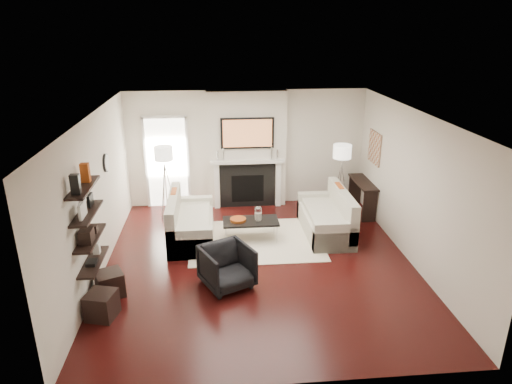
{
  "coord_description": "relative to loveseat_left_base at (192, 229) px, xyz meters",
  "views": [
    {
      "loc": [
        -0.73,
        -7.3,
        4.09
      ],
      "look_at": [
        0.0,
        0.6,
        1.15
      ],
      "focal_mm": 32.0,
      "sensor_mm": 36.0,
      "label": 1
    }
  ],
  "objects": [
    {
      "name": "loveseat_right_base",
      "position": [
        2.73,
        0.02,
        0.0
      ],
      "size": [
        0.85,
        1.8,
        0.42
      ],
      "primitive_type": "cube",
      "color": "beige",
      "rests_on": "floor"
    },
    {
      "name": "mantel_pilaster_l",
      "position": [
        0.53,
        1.62,
        0.34
      ],
      "size": [
        0.12,
        0.08,
        1.1
      ],
      "primitive_type": "cube",
      "color": "white",
      "rests_on": "floor"
    },
    {
      "name": "loveseat_right_back",
      "position": [
        3.07,
        0.02,
        0.32
      ],
      "size": [
        0.18,
        1.8,
        0.8
      ],
      "primitive_type": "cube",
      "color": "beige",
      "rests_on": "floor"
    },
    {
      "name": "loveseat_right_cushion",
      "position": [
        2.68,
        0.02,
        0.26
      ],
      "size": [
        0.63,
        1.44,
        0.1
      ],
      "primitive_type": "cube",
      "color": "beige",
      "rests_on": "loveseat_right_base"
    },
    {
      "name": "lamp_right_shade",
      "position": [
        3.3,
        1.08,
        1.24
      ],
      "size": [
        0.4,
        0.4,
        0.3
      ],
      "primitive_type": "cylinder",
      "color": "white",
      "rests_on": "lamp_right_post"
    },
    {
      "name": "pillow_left_charcoal",
      "position": [
        -0.33,
        -0.3,
        0.51
      ],
      "size": [
        0.1,
        0.4,
        0.4
      ],
      "primitive_type": "cube",
      "color": "black",
      "rests_on": "loveseat_left_cushion"
    },
    {
      "name": "fireplace_surround",
      "position": [
        1.25,
        1.65,
        0.31
      ],
      "size": [
        1.3,
        0.02,
        1.04
      ],
      "primitive_type": "cube",
      "color": "black",
      "rests_on": "floor"
    },
    {
      "name": "tv_screen",
      "position": [
        1.25,
        1.59,
        1.57
      ],
      "size": [
        1.1,
        0.0,
        0.62
      ],
      "primitive_type": "cube",
      "color": "#BF723F",
      "rests_on": "tv_body"
    },
    {
      "name": "candlestick_r_short",
      "position": [
        1.93,
        1.61,
        1.06
      ],
      "size": [
        0.04,
        0.04,
        0.24
      ],
      "primitive_type": "cylinder",
      "color": "silver",
      "rests_on": "mantel_shelf"
    },
    {
      "name": "lamp_right_leg_a",
      "position": [
        3.41,
        1.08,
        0.39
      ],
      "size": [
        0.25,
        0.02,
        1.23
      ],
      "primitive_type": "cylinder",
      "rotation": [
        0.18,
        0.0,
        4.71
      ],
      "color": "silver",
      "rests_on": "floor"
    },
    {
      "name": "loveseat_left_arm_n",
      "position": [
        0.0,
        -0.81,
        0.09
      ],
      "size": [
        0.85,
        0.18,
        0.6
      ],
      "primitive_type": "cube",
      "color": "beige",
      "rests_on": "floor"
    },
    {
      "name": "copper_bowl",
      "position": [
        0.93,
        -0.13,
        0.24
      ],
      "size": [
        0.32,
        0.32,
        0.05
      ],
      "primitive_type": "cylinder",
      "color": "#C45B20",
      "rests_on": "coffee_table"
    },
    {
      "name": "hallway_panel",
      "position": [
        -0.6,
        1.89,
        0.84
      ],
      "size": [
        0.9,
        0.02,
        2.1
      ],
      "primitive_type": "cube",
      "color": "white",
      "rests_on": "floor"
    },
    {
      "name": "lamp_left_post",
      "position": [
        -0.6,
        1.29,
        0.39
      ],
      "size": [
        0.02,
        0.02,
        1.2
      ],
      "primitive_type": "cylinder",
      "color": "silver",
      "rests_on": "floor"
    },
    {
      "name": "loveseat_left_arm_s",
      "position": [
        0.0,
        0.81,
        0.09
      ],
      "size": [
        0.85,
        0.18,
        0.6
      ],
      "primitive_type": "cube",
      "color": "beige",
      "rests_on": "floor"
    },
    {
      "name": "armchair",
      "position": [
        0.65,
        -1.81,
        0.18
      ],
      "size": [
        0.98,
        0.96,
        0.77
      ],
      "primitive_type": "imported",
      "rotation": [
        0.0,
        0.0,
        0.45
      ],
      "color": "black",
      "rests_on": "floor"
    },
    {
      "name": "mantel_shelf",
      "position": [
        1.25,
        1.6,
        0.91
      ],
      "size": [
        1.7,
        0.18,
        0.07
      ],
      "primitive_type": "cube",
      "color": "white",
      "rests_on": "chimney_breast"
    },
    {
      "name": "coffee_leg_se",
      "position": [
        1.68,
        0.09,
        -0.02
      ],
      "size": [
        0.02,
        0.02,
        0.38
      ],
      "primitive_type": "cylinder",
      "color": "silver",
      "rests_on": "floor"
    },
    {
      "name": "candlestick_l_short",
      "position": [
        0.57,
        1.61,
        1.06
      ],
      "size": [
        0.04,
        0.04,
        0.24
      ],
      "primitive_type": "cylinder",
      "color": "silver",
      "rests_on": "mantel_shelf"
    },
    {
      "name": "decor_magfile_a",
      "position": [
        -1.37,
        -2.41,
        1.85
      ],
      "size": [
        0.12,
        0.1,
        0.28
      ],
      "primitive_type": "cube",
      "color": "black",
      "rests_on": "shelf_top"
    },
    {
      "name": "room_envelope",
      "position": [
        1.25,
        -1.09,
        1.14
      ],
      "size": [
        6.0,
        6.0,
        6.0
      ],
      "color": "#340C0B",
      "rests_on": "ground"
    },
    {
      "name": "lamp_left_leg_b",
      "position": [
        -0.65,
        1.38,
        0.39
      ],
      "size": [
        0.14,
        0.22,
        1.23
      ],
      "primitive_type": "cylinder",
      "rotation": [
        0.18,
        0.0,
        0.52
      ],
      "color": "silver",
      "rests_on": "floor"
    },
    {
      "name": "console_leg_s",
      "position": [
        3.82,
        1.6,
        0.14
      ],
      "size": [
        0.3,
        0.04,
        0.71
      ],
      "primitive_type": "cube",
      "color": "black",
      "rests_on": "floor"
    },
    {
      "name": "decor_books",
      "position": [
        -1.37,
        -2.19,
        0.53
      ],
      "size": [
        0.14,
        0.2,
        0.05
      ],
      "primitive_type": "cube",
      "color": "black",
      "rests_on": "shelf_bottom"
    },
    {
      "name": "wall_art",
      "position": [
        3.98,
        0.96,
        1.34
      ],
      "size": [
        0.03,
        0.7,
        0.7
      ],
      "primitive_type": "cube",
      "color": "#A57752",
      "rests_on": "wall_right"
    },
    {
      "name": "coffee_table",
      "position": [
        1.18,
        -0.13,
        0.19
      ],
      "size": [
        1.1,
        0.55,
        0.04
      ],
      "primitive_type": "cube",
      "color": "black",
      "rests_on": "floor"
    },
    {
      "name": "lamp_right_leg_b",
      "position": [
        3.25,
        1.17,
        0.39
      ],
      "size": [
        0.14,
        0.22,
        1.23
      ],
      "primitive_type": "cylinder",
      "rotation": [
        0.18,
        0.0,
        0.52
      ],
      "color": "silver",
      "rests_on": "floor"
    },
    {
      "name": "decor_box_small",
      "position": [
        -1.37,
        -1.94,
        0.97
      ],
      "size": [
        0.15,
        0.12,
        0.12
      ],
      "primitive_type": "cube",
      "color": "black",
      "rests_on": "shelf_lower"
    },
    {
      "name": "decor_frame_b",
      "position": [
        -1.37,
        -1.84,
        1.4
      ],
      "size": [
        0.04,
        0.22,
        0.18
      ],
      "primitive_type": "cube",
      "color": "black",
      "rests_on": "shelf_upper"
    },
    {
      "name": "ottoman_near",
      "position": [
        -1.22,
        -1.91,
        -0.01
      ],
      "size": [
        0.53,
        0.53,
        0.4
      ],
      "primitive_type": "cube",
      "rotation": [
        0.0,
        0.0,
        0.43
      ],
      "color": "black",
      "rests_on": "floor"
    },
    {
      "name": "lamp_left_shade",
      "position": [
        -0.6,
        1.29,
        1.24
      ],
      "size": [
        0.4,
        0.4,
        0.3
      ],
      "primitive_type": "cylinder",
      "color": "white",
      "rests_on": "lamp_left_post"
    },
    {
      "name": "door_trim_r",
      "position": [
        -0.12,
        1.87,
        0.84
      ],
      "size": [
        0.06,
        0.06,
        2.16
      ],
      "primitive_type": "cube",
      "color": "white",
      "rests_on": "floor"
    },
    {
      "name": "lamp_left_leg_a",
      "position": [
        -0.49,
        1.29,
        0.39
      ],
      "size": [
        0.25,
        0.02,
        1.23
      ],
      "primitive_type": "cylinder",
      "rotation": [
        0.18,
        0.0,
        4.71
      ],
      "color": "silver",
      "rests_on": "floor"
    },
    {
      "name": "ottoman_far",
      "position": [
        -1.22,
        -2.5,
        -0.01
      ],
      "size": [
        0.49,
        0.49,
        0.4
      ],
      "primitive_type": "cube",
      "rotation": [
        0.0,
        0.0,
        -0.26
      ],
      "color": "black",
      "rests_on": "floor"
    },
    {
      "name": "clock_face",
      "position": [
        -1.45,
        -0.19,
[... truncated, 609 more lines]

